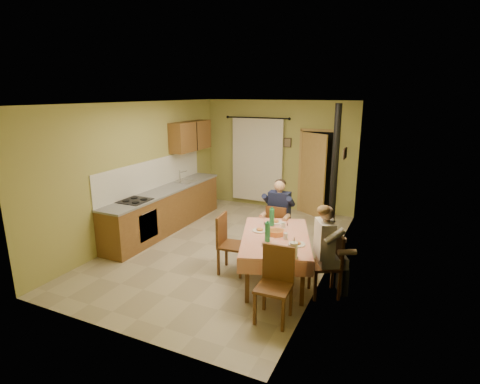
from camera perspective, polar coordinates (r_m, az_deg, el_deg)
The scene contains 17 objects.
floor at distance 7.49m, azimuth -2.08°, elevation -8.50°, with size 4.00×6.00×0.01m, color tan.
room_shell at distance 6.97m, azimuth -2.22°, elevation 5.36°, with size 4.04×6.04×2.82m.
kitchen_run at distance 8.49m, azimuth -11.20°, elevation -2.45°, with size 0.64×3.64×1.56m.
upper_cabinets at distance 9.31m, azimuth -7.51°, elevation 8.47°, with size 0.35×1.40×0.70m, color brown.
curtain at distance 9.89m, azimuth 2.63°, elevation 4.93°, with size 1.70×0.07×2.22m.
doorway at distance 9.43m, azimuth 11.40°, elevation 2.85°, with size 0.96×0.49×2.15m.
dining_table at distance 6.19m, azimuth 5.37°, elevation -9.95°, with size 1.58×2.02×0.76m.
tableware at distance 5.91m, azimuth 5.62°, elevation -6.48°, with size 0.99×1.44×0.33m.
chair_far at distance 7.26m, azimuth 5.77°, elevation -6.89°, with size 0.40×0.40×0.94m.
chair_near at distance 5.23m, azimuth 5.15°, elevation -16.06°, with size 0.46×0.46×1.01m.
chair_right at distance 5.92m, azimuth 12.85°, elevation -12.49°, with size 0.57×0.57×0.98m.
chair_left at distance 6.45m, azimuth -1.22°, elevation -9.66°, with size 0.49×0.49×1.01m.
man_far at distance 7.07m, azimuth 5.93°, elevation -2.41°, with size 0.59×0.47×1.39m.
man_right at distance 5.67m, azimuth 13.06°, elevation -7.20°, with size 0.62×0.65×1.39m.
stove_flue at distance 7.10m, azimuth 13.91°, elevation -1.47°, with size 0.24×0.24×2.80m.
picture_back at distance 9.61m, azimuth 7.28°, elevation 7.47°, with size 0.19×0.03×0.23m, color black.
picture_right at distance 7.50m, azimuth 15.74°, elevation 5.72°, with size 0.03×0.31×0.21m, color brown.
Camera 1 is at (3.13, -6.12, 2.98)m, focal length 28.00 mm.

